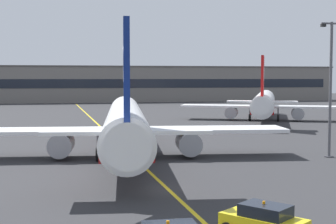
# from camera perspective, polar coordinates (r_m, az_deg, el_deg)

# --- Properties ---
(ground_plane) EXTENTS (400.00, 400.00, 0.00)m
(ground_plane) POSITION_cam_1_polar(r_m,az_deg,el_deg) (35.74, -1.52, -8.83)
(ground_plane) COLOR #2D2D30
(taxiway_centreline) EXTENTS (6.28, 179.91, 0.01)m
(taxiway_centreline) POSITION_cam_1_polar(r_m,az_deg,el_deg) (65.10, -6.10, -3.07)
(taxiway_centreline) COLOR yellow
(taxiway_centreline) RESTS_ON ground
(airliner_foreground) EXTENTS (32.33, 41.50, 11.65)m
(airliner_foreground) POSITION_cam_1_polar(r_m,az_deg,el_deg) (49.61, -4.81, -1.33)
(airliner_foreground) COLOR white
(airliner_foreground) RESTS_ON ground
(airliner_background) EXTENTS (30.20, 37.92, 11.25)m
(airliner_background) POSITION_cam_1_polar(r_m,az_deg,el_deg) (94.54, 10.80, 1.02)
(airliner_background) COLOR white
(airliner_background) RESTS_ON ground
(apron_lamp_post) EXTENTS (2.24, 0.90, 13.30)m
(apron_lamp_post) POSITION_cam_1_polar(r_m,az_deg,el_deg) (52.24, 17.85, 2.70)
(apron_lamp_post) COLOR #515156
(apron_lamp_post) RESTS_ON ground
(service_car_fifth) EXTENTS (4.01, 4.42, 1.79)m
(service_car_fifth) POSITION_cam_1_polar(r_m,az_deg,el_deg) (25.97, 10.77, -12.05)
(service_car_fifth) COLOR yellow
(service_car_fifth) RESTS_ON ground
(safety_cone_by_nose_gear) EXTENTS (0.44, 0.44, 0.55)m
(safety_cone_by_nose_gear) POSITION_cam_1_polar(r_m,az_deg,el_deg) (65.73, -4.94, -2.77)
(safety_cone_by_nose_gear) COLOR orange
(safety_cone_by_nose_gear) RESTS_ON ground
(terminal_building) EXTENTS (165.30, 12.40, 11.68)m
(terminal_building) POSITION_cam_1_polar(r_m,az_deg,el_deg) (165.27, -8.91, 3.14)
(terminal_building) COLOR slate
(terminal_building) RESTS_ON ground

